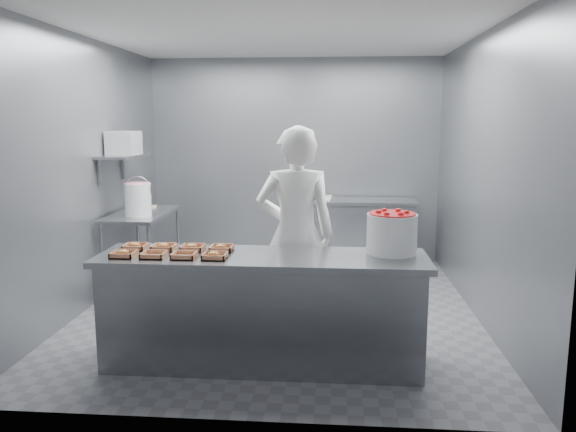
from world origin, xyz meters
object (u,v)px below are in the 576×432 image
Objects in this scene: tray_4 at (135,246)px; tray_6 at (192,247)px; back_counter at (358,232)px; tray_1 at (154,255)px; prep_table at (143,239)px; glaze_bucket at (138,199)px; strawberry_tub at (392,232)px; appliance at (124,143)px; tray_2 at (184,255)px; service_counter at (263,309)px; tray_3 at (215,255)px; tray_5 at (164,247)px; worker at (296,234)px; tray_0 at (123,254)px; tray_7 at (221,248)px.

tray_4 and tray_6 have the same top height.
tray_1 is at bearing -117.07° from back_counter.
glaze_bucket reaches higher than prep_table.
strawberry_tub is 1.13× the size of appliance.
tray_2 is 0.53× the size of appliance.
tray_3 is at bearing -159.49° from service_counter.
tray_1 is at bearing 180.00° from tray_3.
tray_5 is (0.82, -1.82, 0.33)m from prep_table.
appliance is at bearing -179.25° from prep_table.
appliance is (-1.82, 1.95, 1.24)m from service_counter.
tray_4 is at bearing 13.83° from worker.
appliance is at bearing -39.44° from worker.
tray_6 is 2.33m from appliance.
prep_table is 2.71× the size of glaze_bucket.
tray_4 and tray_5 have the same top height.
tray_0 is 0.77m from tray_7.
worker is (0.58, 0.73, 0.03)m from tray_3.
tray_3 is at bearing -56.01° from glaze_bucket.
tray_3 is at bearing -168.41° from strawberry_tub.
strawberry_tub is (1.37, 0.28, 0.15)m from tray_3.
prep_table is 0.63× the size of worker.
prep_table is at bearing 107.65° from tray_4.
tray_0 reaches higher than back_counter.
tray_2 is (0.24, 0.00, 0.00)m from tray_1.
prep_table is at bearing 125.53° from tray_7.
tray_0 is at bearing -90.00° from tray_4.
tray_4 is at bearing 132.73° from tray_1.
tray_0 is at bearing -159.93° from tray_7.
tray_7 is 0.53× the size of appliance.
tray_0 is 1.00× the size of tray_2.
tray_3 is 1.00× the size of tray_7.
appliance reaches higher than prep_table.
worker is at bearing -32.27° from appliance.
tray_1 is (0.24, 0.00, -0.00)m from tray_0.
tray_3 is 2.66m from appliance.
strawberry_tub is at bearing 8.36° from service_counter.
appliance reaches higher than tray_5.
tray_5 is 0.10× the size of worker.
back_counter is at bearing 60.96° from tray_5.
tray_5 and tray_6 have the same top height.
tray_3 is (-0.35, -0.13, 0.47)m from service_counter.
tray_7 is at bearing -179.23° from strawberry_tub.
tray_3 is 1.00× the size of tray_4.
tray_1 is 2.02m from glaze_bucket.
back_counter is at bearing -110.35° from worker.
strawberry_tub is at bearing 144.49° from worker.
strawberry_tub is at bearing -33.98° from prep_table.
prep_table is 2.02m from tray_5.
back_counter is 3.26m from appliance.
tray_3 is at bearing -53.64° from appliance.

